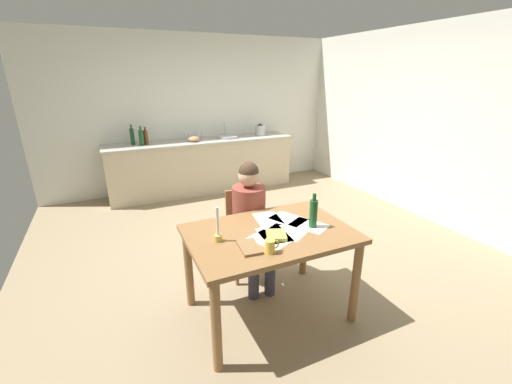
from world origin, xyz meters
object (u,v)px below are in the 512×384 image
(book_magazine, at_px, (276,235))
(wine_glass_back_right, at_px, (186,133))
(wine_glass_back_left, at_px, (189,133))
(bottle_oil, at_px, (132,136))
(mixing_bowl, at_px, (194,139))
(wine_glass_near_sink, at_px, (203,132))
(coffee_mug, at_px, (270,246))
(wine_glass_by_kettle, at_px, (197,132))
(stovetop_kettle, at_px, (260,130))
(sink_unit, at_px, (228,137))
(wine_bottle_on_table, at_px, (313,213))
(person_seated, at_px, (251,216))
(book_cookery, at_px, (249,247))
(bottle_wine_red, at_px, (146,137))
(chair_at_table, at_px, (247,228))
(bottle_vinegar, at_px, (141,137))
(dining_table, at_px, (270,244))
(candlestick, at_px, (218,232))

(book_magazine, xyz_separation_m, wine_glass_back_right, (0.16, 3.59, 0.22))
(wine_glass_back_left, bearing_deg, bottle_oil, -175.39)
(mixing_bowl, relative_size, wine_glass_near_sink, 1.28)
(book_magazine, bearing_deg, coffee_mug, -107.22)
(wine_glass_by_kettle, bearing_deg, wine_glass_back_right, 180.00)
(stovetop_kettle, height_order, wine_glass_back_left, stovetop_kettle)
(sink_unit, bearing_deg, wine_bottle_on_table, -98.48)
(person_seated, bearing_deg, book_cookery, -114.77)
(person_seated, bearing_deg, wine_glass_back_right, 88.28)
(person_seated, height_order, wine_glass_back_left, person_seated)
(stovetop_kettle, xyz_separation_m, wine_glass_near_sink, (-1.04, 0.15, 0.01))
(book_cookery, height_order, bottle_wine_red, bottle_wine_red)
(book_magazine, bearing_deg, mixing_bowl, 107.36)
(book_magazine, bearing_deg, wine_glass_back_right, 108.81)
(book_cookery, xyz_separation_m, bottle_wine_red, (-0.25, 3.51, 0.23))
(chair_at_table, distance_m, coffee_mug, 1.05)
(bottle_vinegar, bearing_deg, person_seated, -76.69)
(wine_glass_near_sink, xyz_separation_m, wine_glass_back_right, (-0.30, 0.00, 0.00))
(coffee_mug, relative_size, sink_unit, 0.31)
(person_seated, height_order, book_cookery, person_seated)
(sink_unit, height_order, wine_glass_by_kettle, sink_unit)
(bottle_wine_red, xyz_separation_m, mixing_bowl, (0.75, -0.08, -0.07))
(chair_at_table, bearing_deg, bottle_wine_red, 102.62)
(bottle_wine_red, bearing_deg, bottle_oil, 159.76)
(bottle_vinegar, bearing_deg, book_cookery, -84.64)
(bottle_oil, bearing_deg, coffee_mug, -81.38)
(chair_at_table, distance_m, bottle_oil, 2.89)
(wine_bottle_on_table, xyz_separation_m, sink_unit, (0.51, 3.41, 0.03))
(dining_table, xyz_separation_m, wine_glass_near_sink, (0.46, 3.49, 0.35))
(bottle_vinegar, bearing_deg, book_magazine, -80.32)
(book_cookery, distance_m, wine_glass_near_sink, 3.74)
(book_magazine, distance_m, bottle_wine_red, 3.49)
(chair_at_table, relative_size, bottle_wine_red, 3.13)
(dining_table, bearing_deg, candlestick, 176.65)
(coffee_mug, height_order, bottle_vinegar, bottle_vinegar)
(wine_glass_by_kettle, bearing_deg, dining_table, -95.87)
(chair_at_table, bearing_deg, wine_glass_near_sink, 82.47)
(sink_unit, bearing_deg, candlestick, -111.21)
(bottle_vinegar, height_order, mixing_bowl, bottle_vinegar)
(bottle_vinegar, height_order, wine_glass_by_kettle, bottle_vinegar)
(bottle_oil, distance_m, bottle_vinegar, 0.17)
(wine_glass_near_sink, relative_size, wine_glass_back_left, 1.00)
(book_cookery, bearing_deg, wine_glass_back_left, 88.42)
(wine_glass_near_sink, bearing_deg, wine_glass_by_kettle, 180.00)
(sink_unit, distance_m, wine_glass_back_right, 0.72)
(person_seated, xyz_separation_m, bottle_oil, (-0.78, 2.88, 0.36))
(bottle_wine_red, bearing_deg, coffee_mug, -84.27)
(dining_table, distance_m, person_seated, 0.54)
(book_magazine, bearing_deg, candlestick, -175.94)
(bottle_vinegar, bearing_deg, wine_glass_back_right, 14.20)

